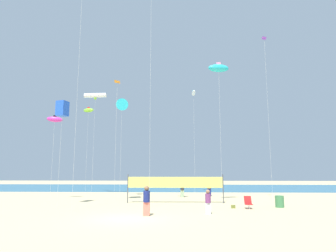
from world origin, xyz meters
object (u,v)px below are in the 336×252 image
object	(u,v)px
volleyball_net	(175,183)
kite_cyan_delta	(122,105)
beachgoer_charcoal_shirt	(182,189)
kite_blue_box	(62,109)
kite_white_inflatable	(194,93)
beachgoer_plum_shirt	(208,201)
beachgoer_navy_shirt	(147,200)
kite_cyan_inflatable	(219,68)
kite_violet_diamond	(265,47)
beach_handbag	(233,207)
kite_magenta_inflatable	(55,119)
trash_barrel	(280,202)
kite_white_tube	(95,96)
kite_lime_inflatable	(88,110)
folding_beach_chair	(248,202)
beachgoer_mustard_shirt	(209,187)

from	to	relation	value
volleyball_net	kite_cyan_delta	size ratio (longest dim) A/B	0.79
volleyball_net	kite_cyan_delta	xyz separation A→B (m)	(-5.73, 4.84, 8.00)
beachgoer_charcoal_shirt	kite_blue_box	size ratio (longest dim) A/B	0.19
volleyball_net	kite_white_inflatable	distance (m)	15.74
beachgoer_charcoal_shirt	volleyball_net	distance (m)	5.43
beachgoer_plum_shirt	beachgoer_navy_shirt	size ratio (longest dim) A/B	0.85
kite_cyan_inflatable	kite_cyan_delta	bearing A→B (deg)	151.31
beachgoer_charcoal_shirt	kite_cyan_delta	bearing A→B (deg)	74.88
kite_violet_diamond	beachgoer_charcoal_shirt	bearing A→B (deg)	152.25
beach_handbag	kite_magenta_inflatable	world-z (taller)	kite_magenta_inflatable
volleyball_net	kite_cyan_inflatable	bearing A→B (deg)	-6.12
trash_barrel	kite_cyan_inflatable	distance (m)	12.10
kite_white_tube	kite_blue_box	bearing A→B (deg)	-88.22
beachgoer_plum_shirt	kite_white_inflatable	distance (m)	20.87
beachgoer_plum_shirt	beach_handbag	distance (m)	3.68
beachgoer_plum_shirt	beachgoer_charcoal_shirt	bearing A→B (deg)	-44.72
kite_cyan_delta	beachgoer_charcoal_shirt	bearing A→B (deg)	4.45
kite_lime_inflatable	kite_white_inflatable	bearing A→B (deg)	5.81
volleyball_net	kite_lime_inflatable	world-z (taller)	kite_lime_inflatable
kite_white_inflatable	kite_lime_inflatable	distance (m)	13.45
folding_beach_chair	kite_cyan_delta	xyz separation A→B (m)	(-11.05, 8.23, 9.17)
beachgoer_charcoal_shirt	volleyball_net	bearing A→B (deg)	153.53
beachgoer_plum_shirt	beachgoer_charcoal_shirt	xyz separation A→B (m)	(-1.53, 11.47, 0.04)
kite_white_tube	kite_violet_diamond	world-z (taller)	kite_violet_diamond
beachgoer_charcoal_shirt	kite_violet_diamond	size ratio (longest dim) A/B	0.10
trash_barrel	volleyball_net	size ratio (longest dim) A/B	0.10
beachgoer_mustard_shirt	kite_magenta_inflatable	xyz separation A→B (m)	(-15.17, -4.77, 6.61)
beachgoer_mustard_shirt	kite_magenta_inflatable	bearing A→B (deg)	84.44
kite_cyan_inflatable	kite_magenta_inflatable	bearing A→B (deg)	171.35
kite_lime_inflatable	kite_violet_diamond	distance (m)	21.65
beachgoer_mustard_shirt	folding_beach_chair	bearing A→B (deg)	167.01
kite_violet_diamond	beach_handbag	bearing A→B (deg)	-133.98
beachgoer_charcoal_shirt	folding_beach_chair	xyz separation A→B (m)	(4.68, -8.73, -0.39)
kite_lime_inflatable	kite_violet_diamond	xyz separation A→B (m)	(19.42, -8.61, 4.17)
beachgoer_plum_shirt	folding_beach_chair	distance (m)	4.20
volleyball_net	folding_beach_chair	bearing A→B (deg)	-32.47
volleyball_net	kite_white_tube	xyz separation A→B (m)	(-9.36, 7.27, 9.69)
folding_beach_chair	trash_barrel	xyz separation A→B (m)	(2.52, 0.85, -0.04)
folding_beach_chair	volleyball_net	bearing A→B (deg)	176.21
kite_cyan_delta	kite_lime_inflatable	world-z (taller)	kite_lime_inflatable
beachgoer_mustard_shirt	kite_magenta_inflatable	world-z (taller)	kite_magenta_inflatable
beachgoer_navy_shirt	kite_lime_inflatable	xyz separation A→B (m)	(-9.25, 16.78, 9.16)
beachgoer_charcoal_shirt	kite_magenta_inflatable	bearing A→B (deg)	85.87
beachgoer_mustard_shirt	kite_cyan_delta	xyz separation A→B (m)	(-9.26, -1.88, 8.66)
volleyball_net	kite_cyan_delta	world-z (taller)	kite_cyan_delta
beachgoer_charcoal_shirt	kite_blue_box	xyz separation A→B (m)	(-9.70, -7.92, 6.79)
trash_barrel	kite_magenta_inflatable	xyz separation A→B (m)	(-19.48, 4.48, 7.17)
kite_lime_inflatable	kite_cyan_inflatable	xyz separation A→B (m)	(14.79, -10.22, 1.55)
kite_cyan_inflatable	kite_violet_diamond	bearing A→B (deg)	19.21
trash_barrel	kite_violet_diamond	bearing A→B (deg)	79.81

